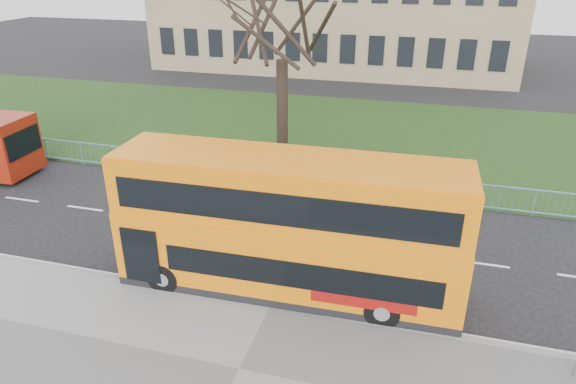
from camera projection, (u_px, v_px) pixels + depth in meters
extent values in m
plane|color=black|center=(286.00, 278.00, 15.98)|extent=(120.00, 120.00, 0.00)
cube|color=gray|center=(271.00, 306.00, 14.59)|extent=(80.00, 0.20, 0.14)
cube|color=#1F3714|center=(356.00, 135.00, 28.45)|extent=(80.00, 15.40, 0.08)
cube|color=orange|center=(288.00, 252.00, 14.96)|extent=(9.93, 2.58, 1.83)
cube|color=orange|center=(288.00, 220.00, 14.50)|extent=(9.93, 2.58, 0.32)
cube|color=orange|center=(288.00, 188.00, 14.09)|extent=(9.88, 2.54, 1.65)
cube|color=black|center=(297.00, 276.00, 13.76)|extent=(7.62, 0.22, 0.80)
cube|color=black|center=(277.00, 210.00, 13.10)|extent=(9.09, 0.25, 0.89)
cylinder|color=black|center=(163.00, 278.00, 15.13)|extent=(0.98, 0.29, 0.98)
cylinder|color=black|center=(382.00, 311.00, 13.70)|extent=(0.98, 0.29, 0.98)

